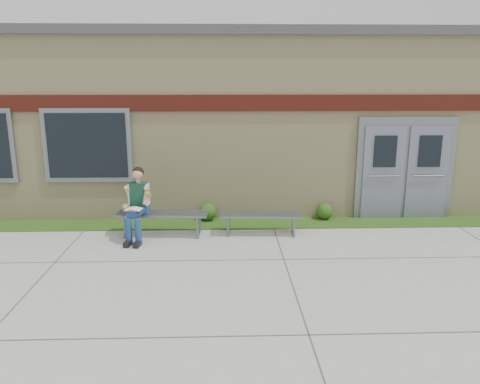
{
  "coord_description": "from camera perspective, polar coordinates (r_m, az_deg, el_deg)",
  "views": [
    {
      "loc": [
        -0.04,
        -7.21,
        3.12
      ],
      "look_at": [
        0.26,
        1.7,
        0.94
      ],
      "focal_mm": 35.0,
      "sensor_mm": 36.0,
      "label": 1
    }
  ],
  "objects": [
    {
      "name": "school_building",
      "position": [
        13.23,
        -1.79,
        9.3
      ],
      "size": [
        16.2,
        6.22,
        4.2
      ],
      "color": "beige",
      "rests_on": "ground"
    },
    {
      "name": "shrub_mid",
      "position": [
        10.47,
        -3.95,
        -2.42
      ],
      "size": [
        0.39,
        0.39,
        0.39
      ],
      "primitive_type": "sphere",
      "color": "#274612",
      "rests_on": "grass_strip"
    },
    {
      "name": "girl",
      "position": [
        9.37,
        -12.41,
        -1.29
      ],
      "size": [
        0.52,
        0.89,
        1.43
      ],
      "rotation": [
        0.0,
        0.0,
        -0.15
      ],
      "color": "navy",
      "rests_on": "ground"
    },
    {
      "name": "grass_strip",
      "position": [
        10.29,
        -1.63,
        -3.88
      ],
      "size": [
        16.0,
        0.8,
        0.02
      ],
      "primitive_type": "cube",
      "color": "#274612",
      "rests_on": "ground"
    },
    {
      "name": "bench_right",
      "position": [
        9.56,
        2.56,
        -3.24
      ],
      "size": [
        1.68,
        0.55,
        0.43
      ],
      "rotation": [
        0.0,
        0.0,
        -0.05
      ],
      "color": "slate",
      "rests_on": "ground"
    },
    {
      "name": "bench_left",
      "position": [
        9.61,
        -9.43,
        -3.12
      ],
      "size": [
        1.86,
        0.62,
        0.47
      ],
      "rotation": [
        0.0,
        0.0,
        -0.06
      ],
      "color": "slate",
      "rests_on": "ground"
    },
    {
      "name": "ground",
      "position": [
        7.85,
        -1.51,
        -9.69
      ],
      "size": [
        80.0,
        80.0,
        0.0
      ],
      "primitive_type": "plane",
      "color": "#9E9E99",
      "rests_on": "ground"
    },
    {
      "name": "shrub_east",
      "position": [
        10.71,
        10.3,
        -2.32
      ],
      "size": [
        0.36,
        0.36,
        0.36
      ],
      "primitive_type": "sphere",
      "color": "#274612",
      "rests_on": "grass_strip"
    }
  ]
}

